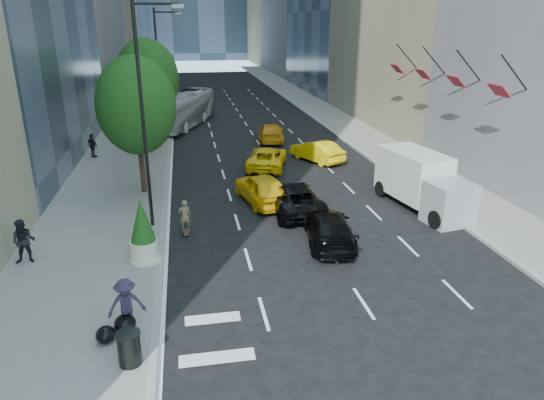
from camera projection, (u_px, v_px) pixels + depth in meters
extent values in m
plane|color=black|center=(307.00, 254.00, 20.27)|extent=(160.00, 160.00, 0.00)
cube|color=slate|center=(140.00, 123.00, 46.45)|extent=(6.00, 120.00, 0.15)
cube|color=slate|center=(330.00, 116.00, 49.61)|extent=(4.00, 120.00, 0.15)
cylinder|color=black|center=(143.00, 119.00, 21.10)|extent=(0.16, 0.16, 10.00)
cylinder|color=black|center=(155.00, 3.00, 19.63)|extent=(1.80, 0.12, 0.12)
cube|color=#99998C|center=(178.00, 6.00, 19.81)|extent=(0.50, 0.22, 0.15)
cylinder|color=black|center=(159.00, 77.00, 37.72)|extent=(0.16, 0.16, 10.00)
cylinder|color=black|center=(166.00, 12.00, 36.25)|extent=(1.80, 0.12, 0.12)
cube|color=#99998C|center=(178.00, 13.00, 36.44)|extent=(0.50, 0.22, 0.15)
cylinder|color=black|center=(142.00, 165.00, 26.78)|extent=(0.30, 0.30, 3.15)
ellipsoid|color=#14390F|center=(136.00, 106.00, 25.66)|extent=(4.20, 4.20, 5.25)
cylinder|color=black|center=(151.00, 127.00, 35.98)|extent=(0.30, 0.30, 3.38)
ellipsoid|color=#14390F|center=(147.00, 79.00, 34.78)|extent=(4.50, 4.50, 5.62)
cylinder|color=black|center=(158.00, 103.00, 48.07)|extent=(0.30, 0.30, 2.93)
ellipsoid|color=#14390F|center=(156.00, 71.00, 47.02)|extent=(3.90, 3.90, 4.88)
cylinder|color=black|center=(168.00, 82.00, 55.20)|extent=(0.14, 0.14, 5.20)
imported|color=black|center=(167.00, 67.00, 54.64)|extent=(2.48, 0.53, 1.00)
cylinder|color=black|center=(514.00, 72.00, 23.45)|extent=(1.75, 0.08, 1.75)
cube|color=maroon|center=(499.00, 90.00, 23.64)|extent=(0.64, 1.30, 0.64)
cylinder|color=black|center=(468.00, 65.00, 27.15)|extent=(1.75, 0.08, 1.75)
cube|color=maroon|center=(456.00, 81.00, 27.33)|extent=(0.64, 1.30, 0.64)
cylinder|color=black|center=(434.00, 60.00, 30.84)|extent=(1.75, 0.08, 1.75)
cube|color=maroon|center=(423.00, 74.00, 31.03)|extent=(0.64, 1.30, 0.64)
cylinder|color=black|center=(407.00, 56.00, 34.54)|extent=(1.75, 0.08, 1.75)
cube|color=maroon|center=(397.00, 69.00, 34.72)|extent=(0.64, 1.30, 0.64)
imported|color=brown|center=(185.00, 218.00, 21.94)|extent=(0.59, 0.42, 1.55)
imported|color=black|center=(293.00, 198.00, 24.66)|extent=(2.58, 5.29, 1.45)
imported|color=black|center=(329.00, 228.00, 21.15)|extent=(2.57, 4.97, 1.38)
imported|color=yellow|center=(262.00, 188.00, 25.85)|extent=(2.81, 4.98, 1.60)
imported|color=yellow|center=(317.00, 151.00, 33.65)|extent=(3.21, 4.61, 1.44)
imported|color=yellow|center=(267.00, 158.00, 32.12)|extent=(3.60, 5.41, 1.38)
imported|color=orange|center=(271.00, 133.00, 39.31)|extent=(2.71, 5.08, 1.40)
imported|color=#B7BABD|center=(183.00, 110.00, 44.66)|extent=(6.34, 11.41, 3.12)
cube|color=silver|center=(413.00, 174.00, 25.52)|extent=(2.77, 4.36, 2.38)
cube|color=gray|center=(449.00, 203.00, 23.09)|extent=(2.30, 2.08, 2.03)
cylinder|color=black|center=(436.00, 220.00, 22.68)|extent=(0.45, 0.92, 0.88)
cylinder|color=black|center=(468.00, 215.00, 23.27)|extent=(0.45, 0.92, 0.88)
cylinder|color=black|center=(381.00, 189.00, 26.88)|extent=(0.45, 0.92, 0.88)
cylinder|color=black|center=(410.00, 185.00, 27.47)|extent=(0.45, 0.92, 0.88)
imported|color=black|center=(24.00, 242.00, 18.95)|extent=(0.91, 0.72, 1.83)
imported|color=black|center=(93.00, 146.00, 33.97)|extent=(0.99, 0.98, 1.68)
imported|color=#2B2132|center=(126.00, 305.00, 14.75)|extent=(1.24, 0.86, 1.76)
cylinder|color=black|center=(129.00, 349.00, 13.41)|extent=(0.63, 0.63, 0.95)
cylinder|color=beige|center=(145.00, 250.00, 19.29)|extent=(1.09, 1.09, 0.87)
cone|color=#14390F|center=(142.00, 220.00, 18.83)|extent=(0.98, 0.98, 1.75)
ellipsoid|color=black|center=(125.00, 324.00, 14.86)|extent=(0.67, 0.73, 0.57)
ellipsoid|color=black|center=(106.00, 335.00, 14.40)|extent=(0.58, 0.64, 0.50)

